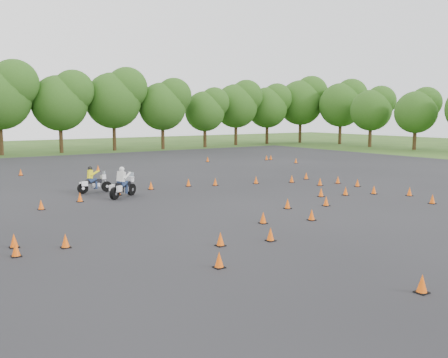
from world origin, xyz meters
name	(u,v)px	position (x,y,z in m)	size (l,w,h in m)	color
ground	(276,217)	(0.00, 0.00, 0.00)	(140.00, 140.00, 0.00)	#2D5119
asphalt_pad	(203,197)	(0.00, 6.00, 0.01)	(62.00, 62.00, 0.00)	black
treeline	(66,111)	(1.72, 34.90, 4.60)	(87.17, 32.38, 10.48)	#274F16
traffic_cones	(204,194)	(-0.07, 5.79, 0.23)	(36.31, 33.37, 0.45)	#FF5B0A
rider_yellow	(95,180)	(-4.17, 10.61, 0.76)	(1.94, 0.60, 1.50)	yellow
rider_white	(123,182)	(-3.48, 8.37, 0.83)	(2.13, 0.65, 1.65)	silver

